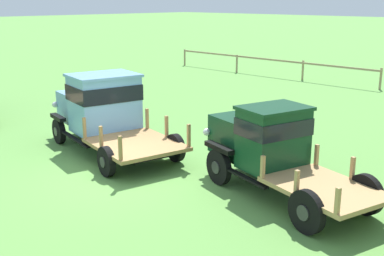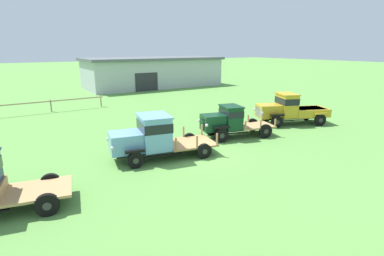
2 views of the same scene
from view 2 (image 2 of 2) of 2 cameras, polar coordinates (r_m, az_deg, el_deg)
name	(u,v)px [view 2 (image 2 of 2)]	position (r m, az deg, el deg)	size (l,w,h in m)	color
ground_plane	(205,155)	(16.28, 2.49, -5.24)	(240.00, 240.00, 0.00)	#5B9342
farm_shed	(154,72)	(45.30, -7.31, 10.54)	(19.92, 8.41, 4.24)	#B2B7BC
paddock_fence	(21,106)	(29.56, -29.81, 3.72)	(14.05, 0.67, 1.12)	#997F60
vintage_truck_second_in_line	(151,136)	(15.66, -7.81, -1.50)	(5.88, 3.14, 2.31)	black
vintage_truck_midrow_center	(229,121)	(19.31, 7.01, 1.37)	(5.12, 2.84, 2.09)	black
vintage_truck_far_side	(290,109)	(23.82, 18.14, 3.45)	(5.70, 3.70, 2.35)	black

